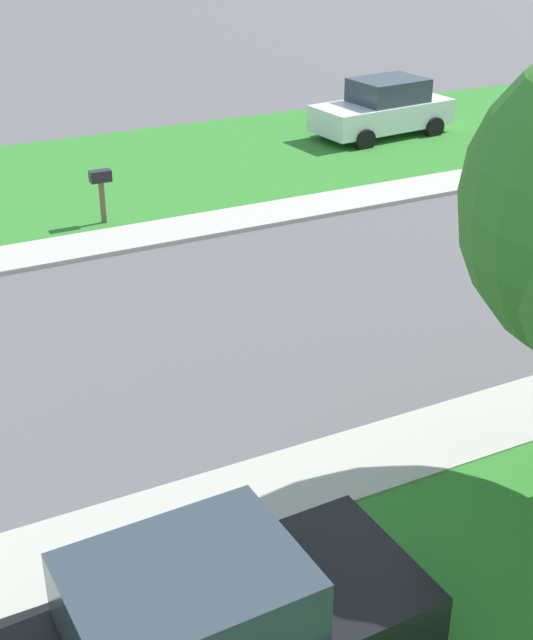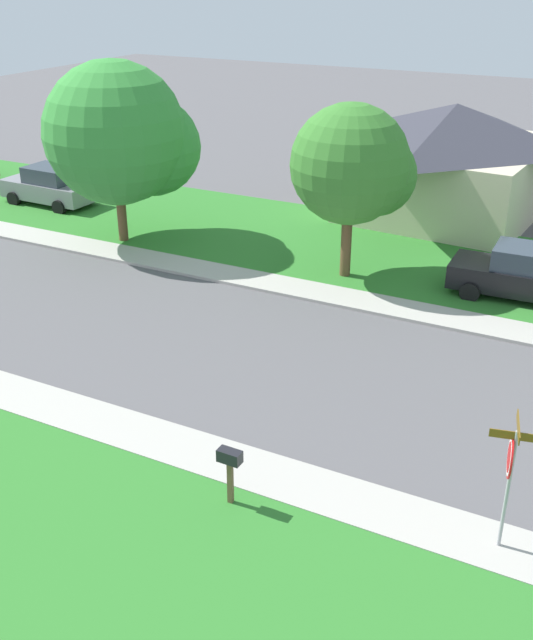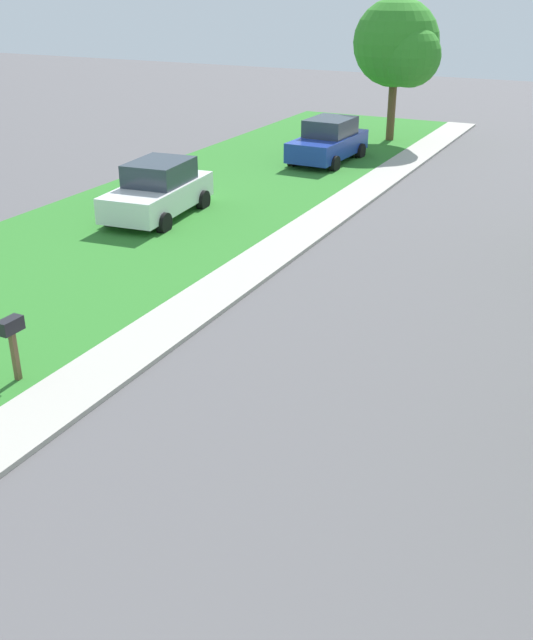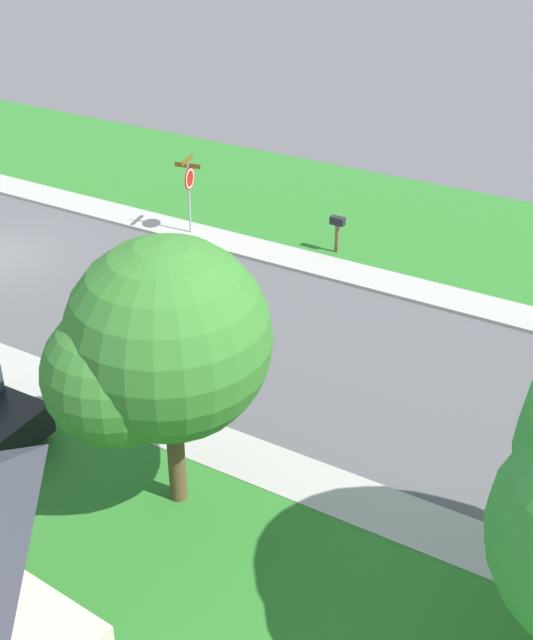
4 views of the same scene
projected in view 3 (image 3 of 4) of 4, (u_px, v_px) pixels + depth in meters
name	position (u px, v px, depth m)	size (l,w,h in m)	color
sidewalk_west	(149.00, 339.00, 15.41)	(1.40, 56.00, 0.10)	#ADA89E
car_white_behind_trees	(158.00, 190.00, 23.01)	(2.35, 4.45, 1.76)	white
car_blue_near_corner	(328.00, 141.00, 29.98)	(2.15, 4.36, 1.76)	#1E389E
tree_across_left	(400.00, 46.00, 32.36)	(4.05, 3.76, 6.17)	brown
mailbox	(12.00, 334.00, 13.40)	(0.25, 0.48, 1.31)	brown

